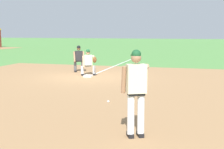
{
  "coord_description": "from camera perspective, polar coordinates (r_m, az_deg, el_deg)",
  "views": [
    {
      "loc": [
        -14.29,
        -5.23,
        2.23
      ],
      "look_at": [
        -5.62,
        -2.79,
        0.98
      ],
      "focal_mm": 50.0,
      "sensor_mm": 36.0,
      "label": 1
    }
  ],
  "objects": [
    {
      "name": "foul_line_stripe",
      "position": [
        21.96,
        1.83,
        2.11
      ],
      "size": [
        13.84,
        0.1,
        0.0
      ],
      "primitive_type": "cube",
      "color": "white",
      "rests_on": "ground"
    },
    {
      "name": "first_baseman",
      "position": [
        15.78,
        -4.29,
        2.45
      ],
      "size": [
        0.83,
        1.0,
        1.34
      ],
      "color": "black",
      "rests_on": "ground"
    },
    {
      "name": "first_base_bag",
      "position": [
        15.37,
        -4.37,
        -0.28
      ],
      "size": [
        0.38,
        0.38,
        0.09
      ],
      "primitive_type": "cube",
      "color": "white",
      "rests_on": "ground"
    },
    {
      "name": "infield_dirt_patch",
      "position": [
        11.0,
        -1.75,
        -3.77
      ],
      "size": [
        18.0,
        18.0,
        0.01
      ],
      "primitive_type": "cube",
      "color": "#9E754C",
      "rests_on": "ground"
    },
    {
      "name": "pitcher",
      "position": [
        6.53,
        4.48,
        -2.46
      ],
      "size": [
        0.83,
        0.59,
        1.86
      ],
      "color": "black",
      "rests_on": "ground"
    },
    {
      "name": "baseball",
      "position": [
        9.84,
        -0.69,
        -4.96
      ],
      "size": [
        0.07,
        0.07,
        0.07
      ],
      "primitive_type": "sphere",
      "color": "white",
      "rests_on": "ground"
    },
    {
      "name": "ground_plane",
      "position": [
        15.38,
        -4.37,
        -0.45
      ],
      "size": [
        160.0,
        160.0,
        0.0
      ],
      "primitive_type": "plane",
      "color": "#518942"
    },
    {
      "name": "umpire",
      "position": [
        17.21,
        -6.1,
        3.08
      ],
      "size": [
        0.61,
        0.67,
        1.46
      ],
      "color": "black",
      "rests_on": "ground"
    }
  ]
}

